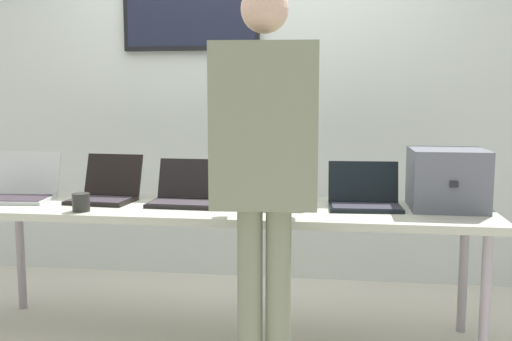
# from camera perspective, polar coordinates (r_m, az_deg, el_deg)

# --- Properties ---
(ground) EXTENTS (8.00, 8.00, 0.04)m
(ground) POSITION_cam_1_polar(r_m,az_deg,el_deg) (3.41, -3.25, -16.03)
(ground) COLOR beige
(back_wall) EXTENTS (8.00, 0.11, 2.56)m
(back_wall) POSITION_cam_1_polar(r_m,az_deg,el_deg) (4.25, -0.56, 6.80)
(back_wall) COLOR silver
(back_wall) RESTS_ON ground
(workbench) EXTENTS (2.85, 0.70, 0.74)m
(workbench) POSITION_cam_1_polar(r_m,az_deg,el_deg) (3.20, -3.34, -4.30)
(workbench) COLOR #AAAD9C
(workbench) RESTS_ON ground
(equipment_box) EXTENTS (0.38, 0.39, 0.32)m
(equipment_box) POSITION_cam_1_polar(r_m,az_deg,el_deg) (3.24, 18.03, -0.78)
(equipment_box) COLOR #555965
(equipment_box) RESTS_ON workbench
(laptop_station_0) EXTENTS (0.40, 0.38, 0.26)m
(laptop_station_0) POSITION_cam_1_polar(r_m,az_deg,el_deg) (3.62, -21.80, -1.68)
(laptop_station_0) COLOR #B2B7B6
(laptop_station_0) RESTS_ON workbench
(laptop_station_1) EXTENTS (0.37, 0.35, 0.25)m
(laptop_station_1) POSITION_cam_1_polar(r_m,az_deg,el_deg) (3.43, -14.36, -1.89)
(laptop_station_1) COLOR black
(laptop_station_1) RESTS_ON workbench
(laptop_station_2) EXTENTS (0.37, 0.32, 0.24)m
(laptop_station_2) POSITION_cam_1_polar(r_m,az_deg,el_deg) (3.25, -6.89, -2.27)
(laptop_station_2) COLOR black
(laptop_station_2) RESTS_ON workbench
(laptop_station_3) EXTENTS (0.35, 0.36, 0.23)m
(laptop_station_3) POSITION_cam_1_polar(r_m,az_deg,el_deg) (3.16, 1.66, -2.50)
(laptop_station_3) COLOR #ADB1B4
(laptop_station_3) RESTS_ON workbench
(laptop_station_4) EXTENTS (0.39, 0.29, 0.24)m
(laptop_station_4) POSITION_cam_1_polar(r_m,az_deg,el_deg) (3.17, 10.47, -2.59)
(laptop_station_4) COLOR black
(laptop_station_4) RESTS_ON workbench
(person) EXTENTS (0.46, 0.61, 1.78)m
(person) POSITION_cam_1_polar(r_m,az_deg,el_deg) (2.48, 0.82, 1.55)
(person) COLOR slate
(person) RESTS_ON ground
(coffee_mug) EXTENTS (0.09, 0.09, 0.09)m
(coffee_mug) POSITION_cam_1_polar(r_m,az_deg,el_deg) (3.16, -16.61, -2.98)
(coffee_mug) COLOR #262623
(coffee_mug) RESTS_ON workbench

